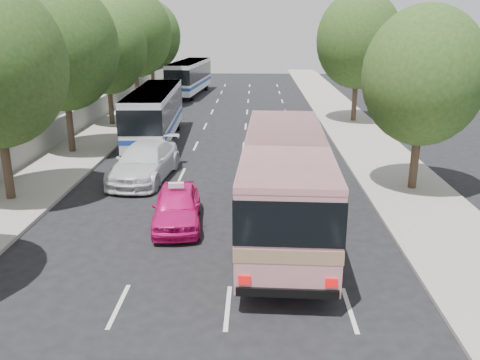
{
  "coord_description": "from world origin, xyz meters",
  "views": [
    {
      "loc": [
        1.68,
        -13.73,
        7.23
      ],
      "look_at": [
        1.14,
        4.15,
        1.6
      ],
      "focal_mm": 38.0,
      "sensor_mm": 36.0,
      "label": 1
    }
  ],
  "objects_px": {
    "white_pickup": "(145,162)",
    "pink_taxi": "(177,206)",
    "pink_bus": "(285,175)",
    "tour_coach_rear": "(190,75)",
    "tour_coach_front": "(155,110)"
  },
  "relations": [
    {
      "from": "tour_coach_rear",
      "to": "tour_coach_front",
      "type": "bearing_deg",
      "value": -83.82
    },
    {
      "from": "pink_bus",
      "to": "tour_coach_front",
      "type": "distance_m",
      "value": 15.85
    },
    {
      "from": "pink_bus",
      "to": "white_pickup",
      "type": "relative_size",
      "value": 1.89
    },
    {
      "from": "white_pickup",
      "to": "pink_taxi",
      "type": "bearing_deg",
      "value": -61.27
    },
    {
      "from": "white_pickup",
      "to": "tour_coach_front",
      "type": "xyz_separation_m",
      "value": [
        -0.97,
        7.83,
        1.11
      ]
    },
    {
      "from": "pink_bus",
      "to": "tour_coach_front",
      "type": "height_order",
      "value": "pink_bus"
    },
    {
      "from": "pink_bus",
      "to": "pink_taxi",
      "type": "xyz_separation_m",
      "value": [
        -3.89,
        0.66,
        -1.43
      ]
    },
    {
      "from": "pink_taxi",
      "to": "white_pickup",
      "type": "distance_m",
      "value": 6.1
    },
    {
      "from": "pink_bus",
      "to": "pink_taxi",
      "type": "distance_m",
      "value": 4.19
    },
    {
      "from": "pink_bus",
      "to": "tour_coach_rear",
      "type": "relative_size",
      "value": 0.96
    },
    {
      "from": "pink_bus",
      "to": "pink_taxi",
      "type": "height_order",
      "value": "pink_bus"
    },
    {
      "from": "tour_coach_front",
      "to": "pink_bus",
      "type": "bearing_deg",
      "value": -65.64
    },
    {
      "from": "pink_taxi",
      "to": "tour_coach_rear",
      "type": "height_order",
      "value": "tour_coach_rear"
    },
    {
      "from": "pink_bus",
      "to": "tour_coach_front",
      "type": "relative_size",
      "value": 1.0
    },
    {
      "from": "pink_bus",
      "to": "tour_coach_rear",
      "type": "bearing_deg",
      "value": 104.48
    }
  ]
}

